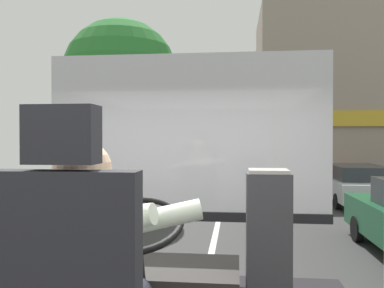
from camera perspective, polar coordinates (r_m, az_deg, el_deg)
ground at (r=10.93m, az=3.94°, el=-10.03°), size 18.00×44.00×0.06m
bus_driver at (r=1.58m, az=-14.30°, el=-16.80°), size 0.80×0.56×0.75m
fare_box at (r=2.48m, az=10.70°, el=-15.39°), size 0.25×0.24×1.02m
windshield_panel at (r=3.57m, az=-0.72°, el=-1.63°), size 2.50×0.08×1.48m
street_tree at (r=11.69m, az=-10.05°, el=9.30°), size 3.22×3.22×5.38m
parked_car_silver at (r=13.70m, az=22.00°, el=-5.17°), size 1.79×4.17×1.20m
parked_car_red at (r=18.04m, az=16.99°, el=-3.29°), size 2.01×4.01×1.45m
parked_car_charcoal at (r=22.49m, az=14.92°, el=-2.69°), size 2.00×4.31×1.29m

